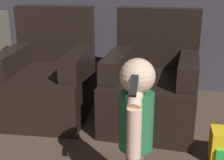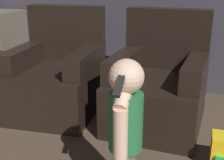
% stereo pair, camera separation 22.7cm
% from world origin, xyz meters
% --- Properties ---
extents(armchair_left, '(0.83, 0.94, 1.01)m').
position_xyz_m(armchair_left, '(-0.95, 3.58, 0.34)').
color(armchair_left, black).
rests_on(armchair_left, ground_plane).
extents(armchair_right, '(0.84, 0.95, 1.01)m').
position_xyz_m(armchair_right, '(0.05, 3.58, 0.34)').
color(armchair_right, black).
rests_on(armchair_right, ground_plane).
extents(person_toddler, '(0.19, 0.34, 0.88)m').
position_xyz_m(person_toddler, '(0.03, 2.46, 0.52)').
color(person_toddler, brown).
rests_on(person_toddler, ground_plane).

